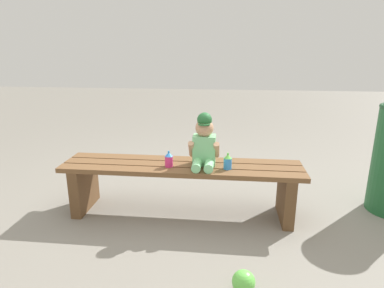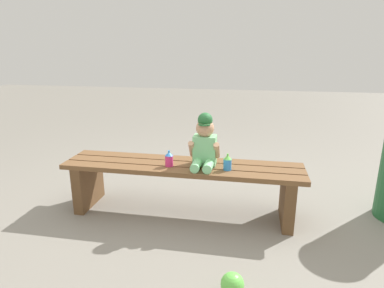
{
  "view_description": "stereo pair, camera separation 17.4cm",
  "coord_description": "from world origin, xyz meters",
  "px_view_note": "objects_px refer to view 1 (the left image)",
  "views": [
    {
      "loc": [
        0.34,
        -2.37,
        1.29
      ],
      "look_at": [
        0.09,
        -0.05,
        0.6
      ],
      "focal_mm": 30.92,
      "sensor_mm": 36.0,
      "label": 1
    },
    {
      "loc": [
        0.51,
        -2.35,
        1.29
      ],
      "look_at": [
        0.09,
        -0.05,
        0.6
      ],
      "focal_mm": 30.92,
      "sensor_mm": 36.0,
      "label": 2
    }
  ],
  "objects_px": {
    "child_figure": "(204,143)",
    "sippy_cup_right": "(228,161)",
    "toy_ball": "(244,282)",
    "park_bench": "(182,179)",
    "sippy_cup_left": "(169,159)"
  },
  "relations": [
    {
      "from": "toy_ball",
      "to": "sippy_cup_right",
      "type": "bearing_deg",
      "value": 97.41
    },
    {
      "from": "park_bench",
      "to": "sippy_cup_left",
      "type": "xyz_separation_m",
      "value": [
        -0.09,
        -0.06,
        0.18
      ]
    },
    {
      "from": "sippy_cup_right",
      "to": "child_figure",
      "type": "bearing_deg",
      "value": 160.25
    },
    {
      "from": "sippy_cup_right",
      "to": "toy_ball",
      "type": "bearing_deg",
      "value": -82.59
    },
    {
      "from": "park_bench",
      "to": "toy_ball",
      "type": "height_order",
      "value": "park_bench"
    },
    {
      "from": "sippy_cup_left",
      "to": "sippy_cup_right",
      "type": "distance_m",
      "value": 0.44
    },
    {
      "from": "child_figure",
      "to": "sippy_cup_right",
      "type": "height_order",
      "value": "child_figure"
    },
    {
      "from": "park_bench",
      "to": "sippy_cup_right",
      "type": "xyz_separation_m",
      "value": [
        0.35,
        -0.06,
        0.18
      ]
    },
    {
      "from": "child_figure",
      "to": "sippy_cup_right",
      "type": "distance_m",
      "value": 0.23
    },
    {
      "from": "child_figure",
      "to": "sippy_cup_right",
      "type": "xyz_separation_m",
      "value": [
        0.18,
        -0.06,
        -0.12
      ]
    },
    {
      "from": "park_bench",
      "to": "toy_ball",
      "type": "relative_size",
      "value": 14.47
    },
    {
      "from": "park_bench",
      "to": "sippy_cup_left",
      "type": "distance_m",
      "value": 0.21
    },
    {
      "from": "child_figure",
      "to": "toy_ball",
      "type": "xyz_separation_m",
      "value": [
        0.28,
        -0.85,
        -0.53
      ]
    },
    {
      "from": "park_bench",
      "to": "sippy_cup_left",
      "type": "height_order",
      "value": "sippy_cup_left"
    },
    {
      "from": "toy_ball",
      "to": "child_figure",
      "type": "bearing_deg",
      "value": 108.37
    }
  ]
}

